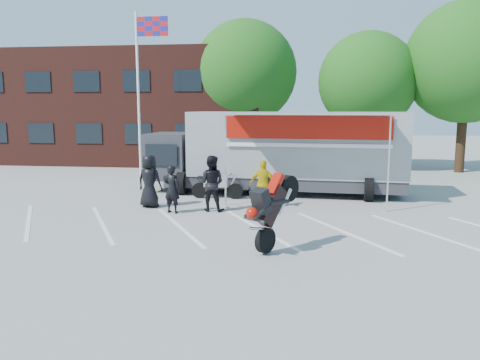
% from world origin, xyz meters
% --- Properties ---
extents(ground, '(100.00, 100.00, 0.00)m').
position_xyz_m(ground, '(0.00, 0.00, 0.00)').
color(ground, gray).
rests_on(ground, ground).
extents(parking_bay_lines, '(18.09, 13.33, 0.01)m').
position_xyz_m(parking_bay_lines, '(0.00, 1.00, 0.01)').
color(parking_bay_lines, white).
rests_on(parking_bay_lines, ground).
extents(office_building, '(18.00, 8.00, 7.00)m').
position_xyz_m(office_building, '(-10.00, 18.00, 3.50)').
color(office_building, '#4D2018').
rests_on(office_building, ground).
extents(flagpole, '(1.61, 0.12, 8.00)m').
position_xyz_m(flagpole, '(-6.24, 10.00, 5.05)').
color(flagpole, white).
rests_on(flagpole, ground).
extents(tree_left, '(6.12, 6.12, 8.64)m').
position_xyz_m(tree_left, '(-2.00, 16.00, 5.57)').
color(tree_left, '#382314').
rests_on(tree_left, ground).
extents(tree_mid, '(5.44, 5.44, 7.68)m').
position_xyz_m(tree_mid, '(5.00, 15.00, 4.94)').
color(tree_mid, '#382314').
rests_on(tree_mid, ground).
extents(tree_right, '(6.46, 6.46, 9.12)m').
position_xyz_m(tree_right, '(10.00, 14.50, 5.88)').
color(tree_right, '#382314').
rests_on(tree_right, ground).
extents(transporter_truck, '(10.76, 5.70, 3.33)m').
position_xyz_m(transporter_truck, '(0.68, 6.81, 0.00)').
color(transporter_truck, '#92959A').
rests_on(transporter_truck, ground).
extents(parked_motorcycle, '(2.04, 0.69, 1.07)m').
position_xyz_m(parked_motorcycle, '(-1.82, 5.39, 0.00)').
color(parked_motorcycle, silver).
rests_on(parked_motorcycle, ground).
extents(stunt_bike_rider, '(1.69, 1.91, 2.07)m').
position_xyz_m(stunt_bike_rider, '(0.96, -0.81, 0.00)').
color(stunt_bike_rider, black).
rests_on(stunt_bike_rider, ground).
extents(spectator_leather_a, '(1.01, 0.76, 1.87)m').
position_xyz_m(spectator_leather_a, '(-3.90, 3.50, 0.94)').
color(spectator_leather_a, black).
rests_on(spectator_leather_a, ground).
extents(spectator_leather_b, '(0.68, 0.54, 1.62)m').
position_xyz_m(spectator_leather_b, '(-2.87, 2.71, 0.81)').
color(spectator_leather_b, black).
rests_on(spectator_leather_b, ground).
extents(spectator_leather_c, '(0.99, 0.81, 1.90)m').
position_xyz_m(spectator_leather_c, '(-1.63, 3.20, 0.95)').
color(spectator_leather_c, black).
rests_on(spectator_leather_c, ground).
extents(spectator_hivis, '(1.05, 0.62, 1.69)m').
position_xyz_m(spectator_hivis, '(0.09, 3.90, 0.84)').
color(spectator_hivis, gold).
rests_on(spectator_hivis, ground).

